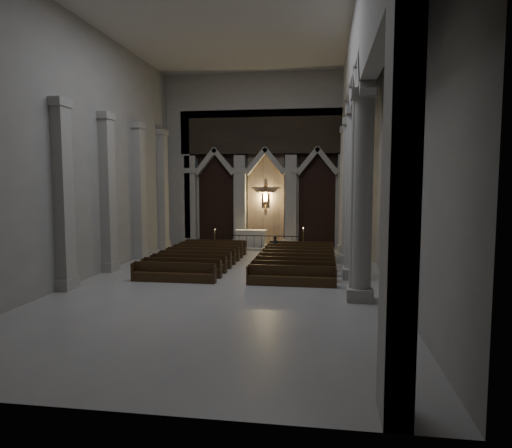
# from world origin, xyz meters

# --- Properties ---
(room) EXTENTS (24.00, 24.10, 12.00)m
(room) POSITION_xyz_m (0.00, 0.00, 7.60)
(room) COLOR #A5A29C
(room) RESTS_ON ground
(sanctuary_wall) EXTENTS (14.00, 0.77, 12.00)m
(sanctuary_wall) POSITION_xyz_m (0.00, 11.54, 6.62)
(sanctuary_wall) COLOR #A7A49B
(sanctuary_wall) RESTS_ON ground
(right_arcade) EXTENTS (1.00, 24.00, 12.00)m
(right_arcade) POSITION_xyz_m (5.50, 1.33, 7.83)
(right_arcade) COLOR #A7A49B
(right_arcade) RESTS_ON ground
(left_pilasters) EXTENTS (0.60, 13.00, 8.03)m
(left_pilasters) POSITION_xyz_m (-6.75, 3.50, 3.91)
(left_pilasters) COLOR #A7A49B
(left_pilasters) RESTS_ON ground
(sanctuary_step) EXTENTS (8.50, 2.60, 0.15)m
(sanctuary_step) POSITION_xyz_m (0.00, 10.60, 0.07)
(sanctuary_step) COLOR #A7A49B
(sanctuary_step) RESTS_ON ground
(altar) EXTENTS (2.18, 0.87, 1.10)m
(altar) POSITION_xyz_m (-0.88, 10.62, 0.70)
(altar) COLOR beige
(altar) RESTS_ON sanctuary_step
(altar_rail) EXTENTS (5.19, 0.09, 1.02)m
(altar_rail) POSITION_xyz_m (0.00, 9.65, 0.68)
(altar_rail) COLOR black
(altar_rail) RESTS_ON ground
(candle_stand_left) EXTENTS (0.24, 0.24, 1.44)m
(candle_stand_left) POSITION_xyz_m (-3.05, 9.00, 0.39)
(candle_stand_left) COLOR olive
(candle_stand_left) RESTS_ON ground
(candle_stand_right) EXTENTS (0.26, 0.26, 1.55)m
(candle_stand_right) POSITION_xyz_m (2.77, 9.80, 0.42)
(candle_stand_right) COLOR olive
(candle_stand_right) RESTS_ON ground
(pews) EXTENTS (9.36, 8.55, 0.88)m
(pews) POSITION_xyz_m (0.00, 3.62, 0.29)
(pews) COLOR black
(pews) RESTS_ON ground
(worshipper) EXTENTS (0.50, 0.39, 1.21)m
(worshipper) POSITION_xyz_m (1.15, 7.49, 0.60)
(worshipper) COLOR black
(worshipper) RESTS_ON ground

